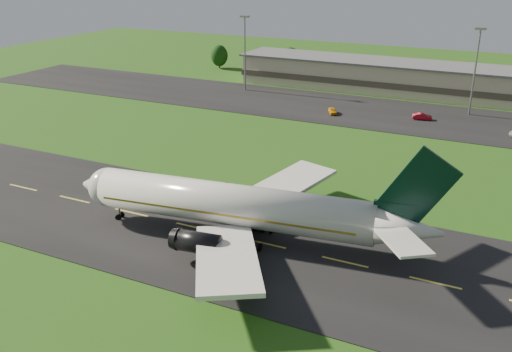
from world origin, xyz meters
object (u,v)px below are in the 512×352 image
at_px(airliner, 238,206).
at_px(service_vehicle_a, 333,111).
at_px(light_mast_west, 245,44).
at_px(terminal, 484,86).
at_px(service_vehicle_b, 422,117).
at_px(light_mast_centre, 476,61).

bearing_deg(airliner, service_vehicle_a, 90.62).
height_order(airliner, light_mast_west, light_mast_west).
bearing_deg(terminal, service_vehicle_a, -136.02).
xyz_separation_m(airliner, service_vehicle_a, (-9.43, 66.27, -3.85)).
relative_size(terminal, light_mast_west, 7.13).
relative_size(airliner, service_vehicle_b, 11.60).
bearing_deg(service_vehicle_b, terminal, -36.61).
relative_size(airliner, light_mast_west, 2.51).
xyz_separation_m(service_vehicle_a, service_vehicle_b, (20.30, 4.18, 0.01)).
height_order(light_mast_west, service_vehicle_a, light_mast_west).
height_order(service_vehicle_a, service_vehicle_b, service_vehicle_b).
bearing_deg(terminal, light_mast_centre, -94.95).
distance_m(light_mast_west, service_vehicle_a, 35.48).
height_order(terminal, service_vehicle_a, terminal).
height_order(airliner, service_vehicle_a, airliner).
distance_m(terminal, service_vehicle_b, 27.90).
distance_m(terminal, light_mast_centre, 18.45).
xyz_separation_m(terminal, light_mast_west, (-61.40, -16.18, 8.75)).
height_order(light_mast_centre, service_vehicle_a, light_mast_centre).
distance_m(light_mast_west, service_vehicle_b, 53.04).
bearing_deg(light_mast_centre, service_vehicle_a, -155.21).
relative_size(service_vehicle_a, service_vehicle_b, 0.95).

